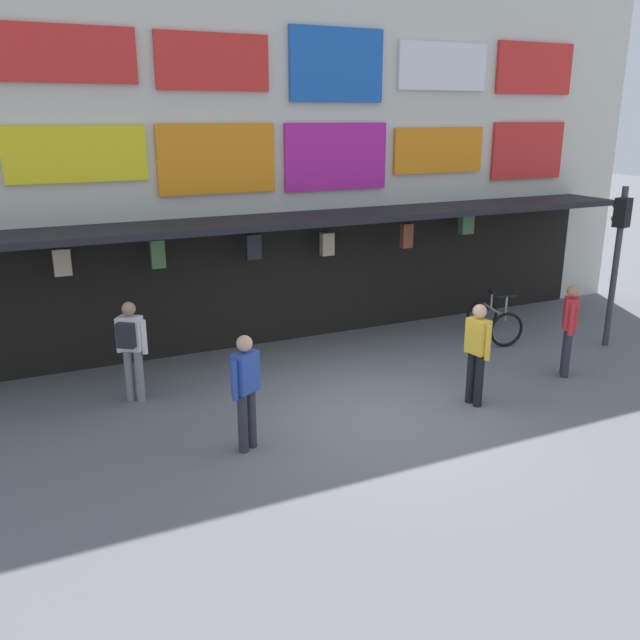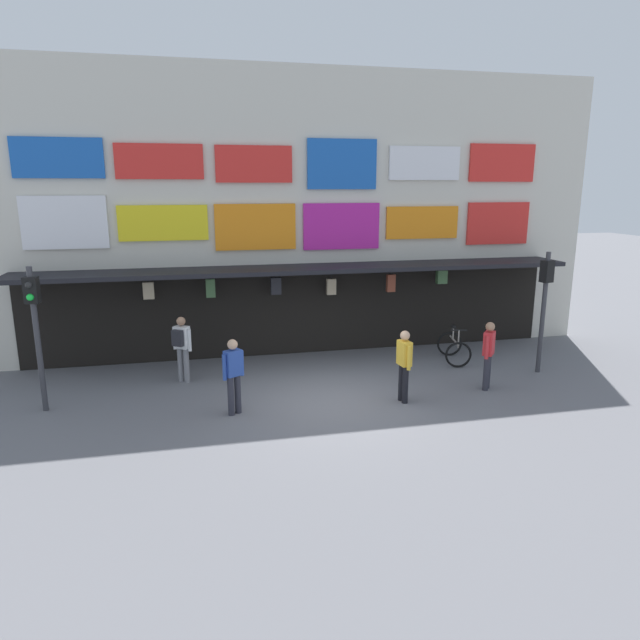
{
  "view_description": "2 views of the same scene",
  "coord_description": "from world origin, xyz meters",
  "px_view_note": "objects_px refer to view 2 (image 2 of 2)",
  "views": [
    {
      "loc": [
        -4.93,
        -8.33,
        4.49
      ],
      "look_at": [
        -0.52,
        1.0,
        1.33
      ],
      "focal_mm": 37.6,
      "sensor_mm": 36.0,
      "label": 1
    },
    {
      "loc": [
        -2.9,
        -11.78,
        4.84
      ],
      "look_at": [
        -0.04,
        1.08,
        1.68
      ],
      "focal_mm": 31.56,
      "sensor_mm": 36.0,
      "label": 2
    }
  ],
  "objects_px": {
    "traffic_light_far": "(545,293)",
    "bicycle_parked": "(454,348)",
    "pedestrian_in_yellow": "(404,362)",
    "pedestrian_in_black": "(488,352)",
    "pedestrian_in_purple": "(233,372)",
    "traffic_light_near": "(35,316)",
    "pedestrian_in_green": "(182,344)"
  },
  "relations": [
    {
      "from": "traffic_light_far",
      "to": "bicycle_parked",
      "type": "distance_m",
      "value": 2.83
    },
    {
      "from": "pedestrian_in_yellow",
      "to": "pedestrian_in_black",
      "type": "distance_m",
      "value": 2.3
    },
    {
      "from": "traffic_light_far",
      "to": "pedestrian_in_black",
      "type": "xyz_separation_m",
      "value": [
        -1.99,
        -0.9,
        -1.19
      ]
    },
    {
      "from": "pedestrian_in_purple",
      "to": "traffic_light_near",
      "type": "bearing_deg",
      "value": 164.87
    },
    {
      "from": "traffic_light_far",
      "to": "bicycle_parked",
      "type": "height_order",
      "value": "traffic_light_far"
    },
    {
      "from": "traffic_light_near",
      "to": "traffic_light_far",
      "type": "height_order",
      "value": "same"
    },
    {
      "from": "traffic_light_far",
      "to": "pedestrian_in_yellow",
      "type": "xyz_separation_m",
      "value": [
        -4.27,
        -1.23,
        -1.19
      ]
    },
    {
      "from": "pedestrian_in_yellow",
      "to": "pedestrian_in_black",
      "type": "height_order",
      "value": "same"
    },
    {
      "from": "traffic_light_near",
      "to": "pedestrian_in_purple",
      "type": "xyz_separation_m",
      "value": [
        4.07,
        -1.1,
        -1.19
      ]
    },
    {
      "from": "pedestrian_in_purple",
      "to": "traffic_light_far",
      "type": "bearing_deg",
      "value": 7.87
    },
    {
      "from": "bicycle_parked",
      "to": "traffic_light_near",
      "type": "bearing_deg",
      "value": -172.64
    },
    {
      "from": "pedestrian_in_black",
      "to": "pedestrian_in_green",
      "type": "relative_size",
      "value": 1.0
    },
    {
      "from": "pedestrian_in_yellow",
      "to": "pedestrian_in_green",
      "type": "bearing_deg",
      "value": 153.44
    },
    {
      "from": "traffic_light_far",
      "to": "bicycle_parked",
      "type": "xyz_separation_m",
      "value": [
        -1.8,
        1.32,
        -1.75
      ]
    },
    {
      "from": "pedestrian_in_purple",
      "to": "pedestrian_in_black",
      "type": "distance_m",
      "value": 6.1
    },
    {
      "from": "bicycle_parked",
      "to": "pedestrian_in_black",
      "type": "height_order",
      "value": "pedestrian_in_black"
    },
    {
      "from": "pedestrian_in_purple",
      "to": "pedestrian_in_yellow",
      "type": "bearing_deg",
      "value": -1.63
    },
    {
      "from": "traffic_light_far",
      "to": "pedestrian_in_green",
      "type": "bearing_deg",
      "value": 172.32
    },
    {
      "from": "bicycle_parked",
      "to": "pedestrian_in_green",
      "type": "distance_m",
      "value": 7.43
    },
    {
      "from": "traffic_light_far",
      "to": "pedestrian_in_purple",
      "type": "height_order",
      "value": "traffic_light_far"
    },
    {
      "from": "pedestrian_in_yellow",
      "to": "pedestrian_in_purple",
      "type": "height_order",
      "value": "same"
    },
    {
      "from": "pedestrian_in_purple",
      "to": "pedestrian_in_black",
      "type": "height_order",
      "value": "same"
    },
    {
      "from": "traffic_light_near",
      "to": "traffic_light_far",
      "type": "relative_size",
      "value": 1.0
    },
    {
      "from": "traffic_light_near",
      "to": "pedestrian_in_green",
      "type": "relative_size",
      "value": 1.9
    },
    {
      "from": "pedestrian_in_yellow",
      "to": "pedestrian_in_black",
      "type": "relative_size",
      "value": 1.0
    },
    {
      "from": "bicycle_parked",
      "to": "pedestrian_in_yellow",
      "type": "xyz_separation_m",
      "value": [
        -2.47,
        -2.55,
        0.55
      ]
    },
    {
      "from": "traffic_light_near",
      "to": "pedestrian_in_yellow",
      "type": "relative_size",
      "value": 1.9
    },
    {
      "from": "bicycle_parked",
      "to": "pedestrian_in_purple",
      "type": "height_order",
      "value": "pedestrian_in_purple"
    },
    {
      "from": "traffic_light_near",
      "to": "pedestrian_in_green",
      "type": "bearing_deg",
      "value": 23.1
    },
    {
      "from": "pedestrian_in_black",
      "to": "pedestrian_in_purple",
      "type": "bearing_deg",
      "value": -177.94
    },
    {
      "from": "traffic_light_far",
      "to": "bicycle_parked",
      "type": "bearing_deg",
      "value": 143.69
    },
    {
      "from": "pedestrian_in_yellow",
      "to": "pedestrian_in_black",
      "type": "bearing_deg",
      "value": 8.21
    }
  ]
}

